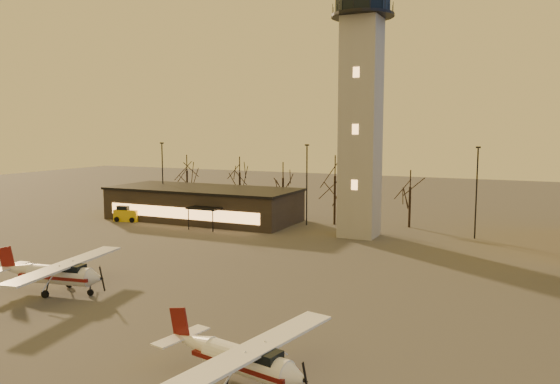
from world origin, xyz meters
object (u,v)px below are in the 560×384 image
cessna_front (249,367)px  service_cart (127,215)px  terminal (203,204)px  cessna_rear (62,278)px  control_tower (361,89)px

cessna_front → service_cart: (-36.43, 34.36, -0.26)m
terminal → cessna_rear: size_ratio=2.13×
control_tower → terminal: (-21.99, 1.98, -14.17)m
cessna_front → control_tower: bearing=110.0°
cessna_front → service_cart: bearing=147.7°
cessna_front → service_cart: cessna_front is taller
terminal → cessna_front: bearing=-54.7°
terminal → cessna_front: size_ratio=2.27×
control_tower → service_cart: size_ratio=9.18×
cessna_rear → service_cart: 31.88m
cessna_rear → service_cart: bearing=112.9°
service_cart → control_tower: bearing=-4.9°
control_tower → service_cart: control_tower is taller
terminal → control_tower: bearing=-5.1°
terminal → cessna_rear: terminal is taller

